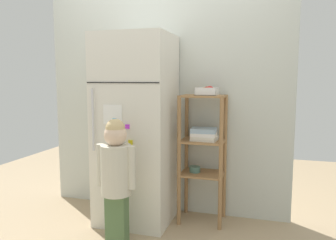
{
  "coord_description": "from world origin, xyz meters",
  "views": [
    {
      "loc": [
        0.99,
        -2.86,
        1.35
      ],
      "look_at": [
        0.14,
        0.02,
        0.98
      ],
      "focal_mm": 35.5,
      "sensor_mm": 36.0,
      "label": 1
    }
  ],
  "objects_px": {
    "refrigerator": "(136,130)",
    "fruit_bin": "(208,91)",
    "child_standing": "(116,170)",
    "pantry_shelf_unit": "(203,145)"
  },
  "relations": [
    {
      "from": "refrigerator",
      "to": "fruit_bin",
      "type": "height_order",
      "value": "refrigerator"
    },
    {
      "from": "child_standing",
      "to": "fruit_bin",
      "type": "bearing_deg",
      "value": 46.59
    },
    {
      "from": "refrigerator",
      "to": "fruit_bin",
      "type": "xyz_separation_m",
      "value": [
        0.65,
        0.15,
        0.36
      ]
    },
    {
      "from": "child_standing",
      "to": "pantry_shelf_unit",
      "type": "bearing_deg",
      "value": 47.86
    },
    {
      "from": "refrigerator",
      "to": "child_standing",
      "type": "relative_size",
      "value": 1.69
    },
    {
      "from": "refrigerator",
      "to": "pantry_shelf_unit",
      "type": "distance_m",
      "value": 0.64
    },
    {
      "from": "child_standing",
      "to": "fruit_bin",
      "type": "distance_m",
      "value": 1.09
    },
    {
      "from": "refrigerator",
      "to": "child_standing",
      "type": "bearing_deg",
      "value": -86.9
    },
    {
      "from": "refrigerator",
      "to": "child_standing",
      "type": "xyz_separation_m",
      "value": [
        0.03,
        -0.51,
        -0.25
      ]
    },
    {
      "from": "pantry_shelf_unit",
      "to": "child_standing",
      "type": "bearing_deg",
      "value": -132.14
    }
  ]
}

